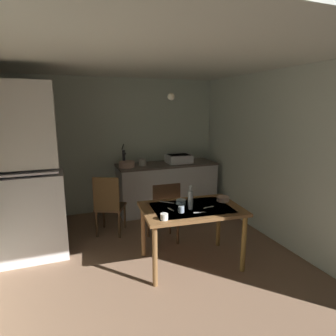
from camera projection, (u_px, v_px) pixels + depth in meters
ground_plane at (147, 260)px, 3.59m from camera, size 4.87×4.87×0.00m
wall_back at (115, 146)px, 5.15m from camera, size 3.85×0.10×2.38m
wall_right at (278, 158)px, 3.99m from camera, size 0.10×3.97×2.38m
ceiling_slab at (143, 55)px, 3.07m from camera, size 3.85×3.97×0.10m
hutch_cabinet at (22, 180)px, 3.43m from camera, size 0.94×0.47×2.18m
counter_cabinet at (167, 187)px, 5.27m from camera, size 1.80×0.64×0.88m
sink_basin at (179, 159)px, 5.24m from camera, size 0.44×0.34×0.15m
hand_pump at (124, 157)px, 4.92m from camera, size 0.05×0.27×0.39m
mixing_bowl_counter at (127, 164)px, 4.86m from camera, size 0.27×0.27×0.10m
stoneware_crock at (143, 162)px, 4.99m from camera, size 0.13×0.13×0.12m
dining_table at (191, 215)px, 3.40m from camera, size 1.23×0.87×0.72m
chair_far_side at (164, 211)px, 3.96m from camera, size 0.41×0.41×0.89m
chair_by_counter at (109, 205)px, 4.21m from camera, size 0.53×0.53×0.92m
serving_bowl_wide at (181, 202)px, 3.49m from camera, size 0.12×0.12×0.05m
soup_bowl_small at (223, 199)px, 3.60m from camera, size 0.16×0.16×0.06m
teacup_cream at (164, 217)px, 3.00m from camera, size 0.08×0.08×0.07m
mug_tall at (181, 209)px, 3.21m from camera, size 0.07×0.07×0.08m
glass_bottle at (190, 199)px, 3.31m from camera, size 0.06×0.06×0.28m
table_knife at (167, 202)px, 3.56m from camera, size 0.14×0.16×0.00m
teaspoon_near_bowl at (171, 209)px, 3.32m from camera, size 0.04×0.12×0.00m
teaspoon_by_cup at (200, 212)px, 3.21m from camera, size 0.15×0.05×0.00m
serving_spoon at (209, 207)px, 3.38m from camera, size 0.14×0.03×0.00m
pendant_bulb at (171, 97)px, 3.19m from camera, size 0.08×0.08×0.08m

